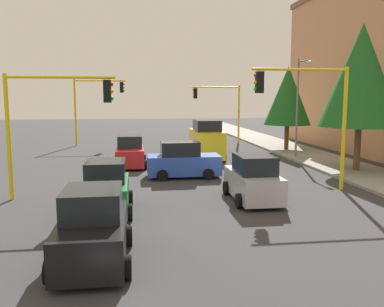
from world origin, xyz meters
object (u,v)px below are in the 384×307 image
object	(u,v)px
tree_roadside_mid	(288,96)
car_green	(106,189)
traffic_signal_far_right	(95,99)
tree_roadside_near	(361,76)
delivery_van_yellow	(206,141)
traffic_signal_near_left	(309,104)
car_blue	(183,161)
car_silver	(253,180)
traffic_signal_far_left	(220,103)
street_lamp_curbside	(300,97)
car_black	(93,230)
car_red	(130,153)
traffic_signal_near_right	(53,111)

from	to	relation	value
tree_roadside_mid	car_green	world-z (taller)	tree_roadside_mid
traffic_signal_far_right	tree_roadside_near	bearing A→B (deg)	45.43
tree_roadside_mid	delivery_van_yellow	xyz separation A→B (m)	(3.33, -7.21, -3.17)
traffic_signal_near_left	tree_roadside_mid	xyz separation A→B (m)	(-14.00, 4.29, 0.39)
tree_roadside_mid	traffic_signal_far_right	bearing A→B (deg)	-110.87
car_blue	car_silver	size ratio (longest dim) A/B	1.03
traffic_signal_far_left	car_blue	xyz separation A→B (m)	(16.00, -5.32, -2.96)
car_blue	street_lamp_curbside	bearing A→B (deg)	122.33
street_lamp_curbside	tree_roadside_near	bearing A→B (deg)	13.05
traffic_signal_far_left	tree_roadside_near	xyz separation A→B (m)	(16.00, 4.84, 1.71)
tree_roadside_mid	car_black	size ratio (longest dim) A/B	1.82
delivery_van_yellow	car_black	size ratio (longest dim) A/B	1.28
traffic_signal_far_left	car_black	distance (m)	29.00
delivery_van_yellow	car_blue	bearing A→B (deg)	-20.23
tree_roadside_near	tree_roadside_mid	bearing A→B (deg)	-177.14
traffic_signal_far_left	traffic_signal_far_right	bearing A→B (deg)	-90.00
traffic_signal_far_right	street_lamp_curbside	xyz separation A→B (m)	(10.39, 14.94, 0.15)
traffic_signal_far_right	tree_roadside_near	distance (m)	22.84
car_silver	car_green	bearing A→B (deg)	-80.55
car_silver	car_black	distance (m)	8.41
traffic_signal_far_right	delivery_van_yellow	xyz separation A→B (m)	(9.33, 8.53, -2.92)
tree_roadside_near	car_green	distance (m)	16.02
tree_roadside_mid	car_black	bearing A→B (deg)	-31.97
delivery_van_yellow	car_red	distance (m)	6.06
traffic_signal_near_left	street_lamp_curbside	size ratio (longest dim) A/B	0.82
car_red	car_green	size ratio (longest dim) A/B	1.03
traffic_signal_near_right	street_lamp_curbside	xyz separation A→B (m)	(-9.61, 14.84, 0.55)
delivery_van_yellow	car_green	distance (m)	14.60
traffic_signal_near_left	car_silver	world-z (taller)	traffic_signal_near_left
traffic_signal_far_right	car_blue	xyz separation A→B (m)	(16.00, 6.07, -3.30)
street_lamp_curbside	delivery_van_yellow	distance (m)	7.18
tree_roadside_near	tree_roadside_mid	world-z (taller)	tree_roadside_near
traffic_signal_far_left	traffic_signal_near_right	bearing A→B (deg)	-29.47
tree_roadside_near	car_black	bearing A→B (deg)	-50.55
traffic_signal_far_left	car_silver	size ratio (longest dim) A/B	1.42
traffic_signal_far_right	delivery_van_yellow	world-z (taller)	traffic_signal_far_right
street_lamp_curbside	car_blue	xyz separation A→B (m)	(5.61, -8.87, -3.45)
traffic_signal_near_right	street_lamp_curbside	distance (m)	17.69
tree_roadside_near	car_blue	bearing A→B (deg)	-90.00
street_lamp_curbside	delivery_van_yellow	size ratio (longest dim) A/B	1.46
tree_roadside_near	delivery_van_yellow	bearing A→B (deg)	-130.88
traffic_signal_near_right	car_green	distance (m)	4.51
car_red	car_silver	bearing A→B (deg)	29.12
tree_roadside_mid	car_red	size ratio (longest dim) A/B	1.84
tree_roadside_mid	car_silver	distance (m)	17.56
tree_roadside_near	car_red	bearing A→B (deg)	-106.47
tree_roadside_near	car_silver	world-z (taller)	tree_roadside_near
tree_roadside_mid	traffic_signal_far_left	bearing A→B (deg)	-144.11
traffic_signal_near_left	tree_roadside_near	xyz separation A→B (m)	(-4.00, 4.79, 1.50)
car_blue	car_black	bearing A→B (deg)	-17.94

